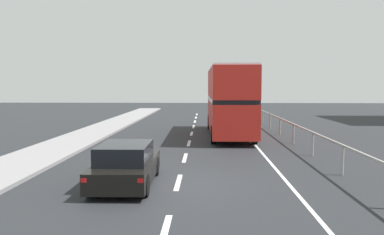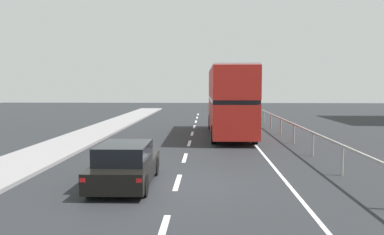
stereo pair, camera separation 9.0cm
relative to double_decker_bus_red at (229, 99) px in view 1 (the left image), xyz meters
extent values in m
cube|color=#24262A|center=(-2.39, -12.40, -2.35)|extent=(74.56, 120.00, 0.10)
cube|color=silver|center=(-2.39, -16.59, -2.30)|extent=(0.16, 2.16, 0.01)
cube|color=silver|center=(-2.39, -12.22, -2.30)|extent=(0.16, 2.16, 0.01)
cube|color=silver|center=(-2.39, -7.86, -2.30)|extent=(0.16, 2.16, 0.01)
cube|color=silver|center=(-2.39, -3.49, -2.30)|extent=(0.16, 2.16, 0.01)
cube|color=silver|center=(-2.39, 0.87, -2.30)|extent=(0.16, 2.16, 0.01)
cube|color=silver|center=(-2.39, 5.24, -2.30)|extent=(0.16, 2.16, 0.01)
cube|color=silver|center=(-2.39, 9.60, -2.30)|extent=(0.16, 2.16, 0.01)
cube|color=silver|center=(-2.39, 13.97, -2.30)|extent=(0.16, 2.16, 0.01)
cube|color=silver|center=(-2.39, 18.33, -2.30)|extent=(0.16, 2.16, 0.01)
cube|color=silver|center=(1.16, -3.40, -2.30)|extent=(0.12, 46.00, 0.01)
cube|color=gray|center=(3.31, -3.40, -1.25)|extent=(0.08, 42.00, 0.08)
cylinder|color=gray|center=(3.31, -11.03, -1.77)|extent=(0.10, 0.10, 1.05)
cylinder|color=gray|center=(3.31, -7.21, -1.77)|extent=(0.10, 0.10, 1.05)
cylinder|color=gray|center=(3.31, -3.40, -1.77)|extent=(0.10, 0.10, 1.05)
cylinder|color=gray|center=(3.31, 0.42, -1.77)|extent=(0.10, 0.10, 1.05)
cylinder|color=gray|center=(3.31, 4.24, -1.77)|extent=(0.10, 0.10, 1.05)
cylinder|color=gray|center=(3.31, 8.06, -1.77)|extent=(0.10, 0.10, 1.05)
cylinder|color=gray|center=(3.31, 11.88, -1.77)|extent=(0.10, 0.10, 1.05)
cylinder|color=gray|center=(3.31, 15.69, -1.77)|extent=(0.10, 0.10, 1.05)
cube|color=#B11F18|center=(0.00, -0.01, -1.03)|extent=(2.57, 10.48, 1.83)
cube|color=black|center=(0.00, -0.01, 0.01)|extent=(2.58, 10.07, 0.24)
cube|color=#B11F18|center=(0.00, -0.01, 1.01)|extent=(2.57, 10.48, 1.77)
cube|color=silver|center=(0.00, -0.01, 1.94)|extent=(2.51, 10.27, 0.10)
cube|color=black|center=(-0.08, 5.20, -0.94)|extent=(2.17, 0.07, 1.28)
cube|color=yellow|center=(-0.08, 5.20, 1.45)|extent=(1.45, 0.06, 0.28)
cylinder|color=black|center=(-1.16, 3.80, -1.80)|extent=(0.29, 1.00, 1.00)
cylinder|color=black|center=(1.05, 3.83, -1.80)|extent=(0.29, 1.00, 1.00)
cylinder|color=black|center=(-1.05, -3.65, -1.80)|extent=(0.29, 1.00, 1.00)
cylinder|color=black|center=(1.16, -3.62, -1.80)|extent=(0.29, 1.00, 1.00)
cube|color=black|center=(-4.02, -12.58, -1.82)|extent=(1.77, 4.11, 0.60)
cube|color=black|center=(-4.02, -12.78, -1.23)|extent=(1.54, 2.27, 0.56)
cube|color=red|center=(-4.75, -14.60, -1.67)|extent=(0.16, 0.06, 0.12)
cube|color=red|center=(-3.24, -14.58, -1.67)|extent=(0.16, 0.06, 0.12)
cylinder|color=black|center=(-4.82, -11.24, -1.98)|extent=(0.21, 0.64, 0.64)
cylinder|color=black|center=(-3.26, -11.22, -1.98)|extent=(0.21, 0.64, 0.64)
cylinder|color=black|center=(-4.78, -13.93, -1.98)|extent=(0.21, 0.64, 0.64)
cylinder|color=black|center=(-3.23, -13.91, -1.98)|extent=(0.21, 0.64, 0.64)
camera|label=1|loc=(-1.54, -24.80, 0.84)|focal=36.72mm
camera|label=2|loc=(-1.45, -24.80, 0.84)|focal=36.72mm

